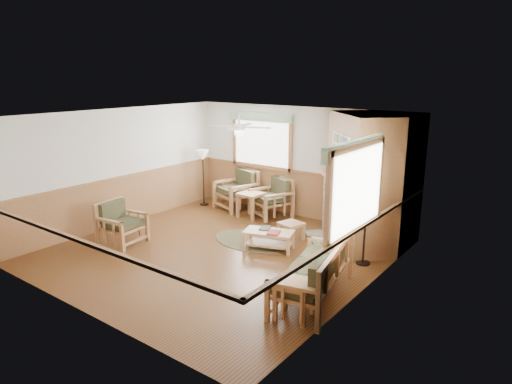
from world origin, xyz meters
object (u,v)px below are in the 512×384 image
Objects in this scene: armchair_back_right at (271,198)px; coffee_table at (269,240)px; armchair_back_left at (236,190)px; floor_lamp_right at (366,219)px; footstool at (291,231)px; floor_lamp_left at (203,178)px; armchair_left at (122,223)px; end_table_chairs at (251,205)px; sofa at (313,270)px; end_table_sofa at (294,300)px.

armchair_back_right is 0.96× the size of coffee_table.
floor_lamp_right reaches higher than armchair_back_left.
coffee_table is (1.24, -1.86, -0.28)m from armchair_back_right.
coffee_table is 2.22× the size of footstool.
armchair_left is at bearing -78.98° from floor_lamp_left.
armchair_back_left is 3.02m from coffee_table.
coffee_table is at bearing -26.10° from floor_lamp_left.
armchair_back_left is 2.30× the size of footstool.
armchair_back_right is at bearing 45.28° from end_table_chairs.
coffee_table is 2.20m from end_table_chairs.
end_table_chairs is (1.07, 3.02, -0.13)m from armchair_left.
floor_lamp_right is at bearing 164.74° from sofa.
armchair_left is at bearing -168.56° from coffee_table.
floor_lamp_right is at bearing -72.95° from armchair_left.
sofa is at bearing -22.75° from armchair_back_right.
armchair_back_right is at bearing 139.35° from footstool.
armchair_back_left is at bearing 154.75° from end_table_chairs.
armchair_back_left is at bearing 161.72° from floor_lamp_right.
armchair_back_right is 0.63× the size of floor_lamp_left.
coffee_table is (-1.73, 1.24, -0.26)m from sofa.
end_table_chairs is 0.36× the size of floor_lamp_right.
floor_lamp_right reaches higher than end_table_sofa.
footstool is (0.06, 0.74, -0.00)m from coffee_table.
armchair_back_left reaches higher than sofa.
sofa is 1.15× the size of floor_lamp_right.
floor_lamp_right is at bearing -0.79° from armchair_back_right.
floor_lamp_right reaches higher than armchair_back_right.
armchair_back_left is at bearing 137.66° from end_table_sofa.
armchair_left is 0.51× the size of floor_lamp_right.
floor_lamp_right reaches higher than end_table_chairs.
armchair_back_right is 3.67m from armchair_left.
armchair_back_left is at bearing -156.52° from armchair_back_right.
armchair_back_left is 0.87m from end_table_chairs.
armchair_back_right reaches higher than coffee_table.
floor_lamp_left is at bearing 167.51° from floor_lamp_right.
end_table_sofa is (3.06, -3.81, -0.19)m from armchair_back_right.
coffee_table is 0.74m from footstool.
armchair_left is 1.42× the size of end_table_chairs.
footstool is (2.73, 2.26, -0.25)m from armchair_left.
floor_lamp_left reaches higher than footstool.
armchair_back_right is 4.90m from end_table_sofa.
armchair_left is (-4.40, -0.28, -0.02)m from sofa.
end_table_sofa is at bearing -65.32° from coffee_table.
floor_lamp_left is at bearing 176.32° from end_table_chairs.
footstool is 3.50m from floor_lamp_left.
armchair_back_right reaches higher than end_table_sofa.
armchair_left is at bearing -140.35° from footstool.
end_table_chairs is 3.61m from floor_lamp_right.
armchair_back_right is 1.74m from footstool.
armchair_back_left is (-4.09, 3.10, 0.05)m from sofa.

